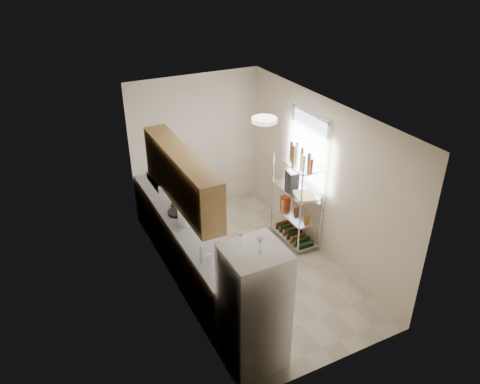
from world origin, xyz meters
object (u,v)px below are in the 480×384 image
at_px(frying_pan_large, 177,213).
at_px(espresso_machine, 292,179).
at_px(rice_cooker, 187,217).
at_px(cutting_board, 305,196).
at_px(refrigerator, 254,307).

distance_m(frying_pan_large, espresso_machine, 1.99).
bearing_deg(rice_cooker, frying_pan_large, 98.58).
bearing_deg(rice_cooker, cutting_board, -8.10).
bearing_deg(frying_pan_large, refrigerator, -63.73).
bearing_deg(frying_pan_large, rice_cooker, -58.04).
distance_m(refrigerator, espresso_machine, 2.83).
height_order(frying_pan_large, espresso_machine, espresso_machine).
bearing_deg(rice_cooker, espresso_machine, 3.87).
distance_m(refrigerator, rice_cooker, 1.99).
height_order(cutting_board, espresso_machine, espresso_machine).
height_order(refrigerator, cutting_board, refrigerator).
relative_size(rice_cooker, frying_pan_large, 0.94).
distance_m(cutting_board, espresso_machine, 0.42).
bearing_deg(refrigerator, cutting_board, 42.77).
height_order(refrigerator, rice_cooker, refrigerator).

